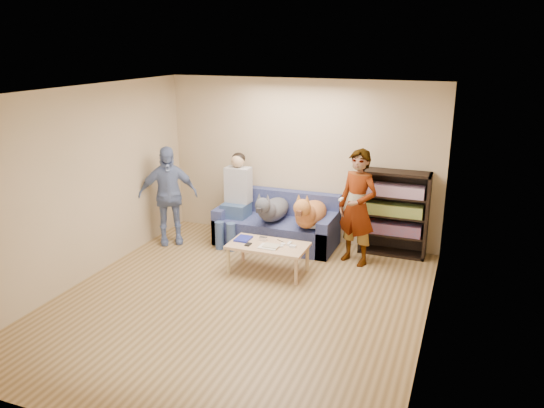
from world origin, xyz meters
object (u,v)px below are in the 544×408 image
at_px(person_standing_left, 168,195).
at_px(camera_silver, 263,239).
at_px(notebook_blue, 243,239).
at_px(person_seated, 236,195).
at_px(coffee_table, 268,247).
at_px(sofa, 277,227).
at_px(dog_gray, 272,209).
at_px(person_standing_right, 357,207).
at_px(dog_tan, 309,213).
at_px(bookshelf, 394,211).

distance_m(person_standing_left, camera_silver, 1.87).
xyz_separation_m(notebook_blue, person_seated, (-0.53, 0.92, 0.34)).
bearing_deg(coffee_table, camera_silver, 135.00).
bearing_deg(person_standing_left, coffee_table, -50.31).
relative_size(sofa, dog_gray, 1.54).
bearing_deg(person_standing_right, coffee_table, -120.40).
xyz_separation_m(notebook_blue, coffee_table, (0.40, -0.05, -0.06)).
xyz_separation_m(dog_gray, dog_tan, (0.62, -0.06, 0.02)).
relative_size(person_standing_left, bookshelf, 1.22).
xyz_separation_m(dog_tan, bookshelf, (1.20, 0.45, 0.04)).
xyz_separation_m(sofa, coffee_table, (0.27, -1.10, 0.09)).
height_order(dog_tan, bookshelf, bookshelf).
height_order(person_standing_left, camera_silver, person_standing_left).
distance_m(sofa, bookshelf, 1.86).
bearing_deg(sofa, dog_gray, -99.60).
relative_size(person_standing_left, camera_silver, 14.43).
bearing_deg(coffee_table, person_seated, 133.83).
bearing_deg(camera_silver, person_standing_right, 29.34).
distance_m(notebook_blue, coffee_table, 0.41).
distance_m(sofa, coffee_table, 1.14).
relative_size(person_standing_left, notebook_blue, 6.11).
distance_m(person_standing_left, sofa, 1.82).
xyz_separation_m(sofa, person_seated, (-0.67, -0.13, 0.49)).
bearing_deg(person_standing_right, bookshelf, 73.14).
bearing_deg(person_standing_left, notebook_blue, -52.34).
distance_m(person_seated, dog_gray, 0.66).
distance_m(person_standing_right, person_seated, 2.02).
relative_size(person_standing_right, person_standing_left, 1.07).
bearing_deg(dog_tan, camera_silver, -120.47).
xyz_separation_m(person_standing_left, sofa, (1.64, 0.59, -0.51)).
relative_size(person_seated, coffee_table, 1.34).
distance_m(person_standing_left, person_seated, 1.08).
relative_size(notebook_blue, dog_gray, 0.21).
bearing_deg(dog_tan, bookshelf, 20.61).
distance_m(person_seated, coffee_table, 1.41).
bearing_deg(sofa, person_seated, -169.23).
distance_m(coffee_table, bookshelf, 2.05).
bearing_deg(coffee_table, person_standing_right, 36.38).
xyz_separation_m(person_standing_left, dog_gray, (1.61, 0.42, -0.17)).
bearing_deg(bookshelf, person_standing_right, -130.08).
height_order(person_standing_left, dog_tan, person_standing_left).
height_order(notebook_blue, bookshelf, bookshelf).
relative_size(person_standing_left, coffee_table, 1.44).
bearing_deg(person_standing_right, sofa, -169.72).
bearing_deg(dog_gray, bookshelf, 12.22).
distance_m(person_seated, bookshelf, 2.49).
relative_size(camera_silver, coffee_table, 0.10).
relative_size(notebook_blue, person_seated, 0.18).
distance_m(person_standing_left, dog_tan, 2.27).
bearing_deg(dog_tan, person_standing_left, -170.71).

